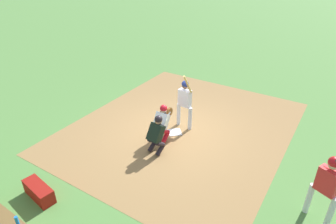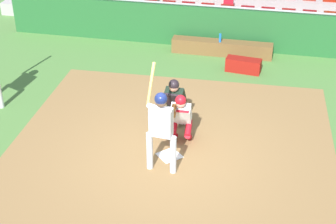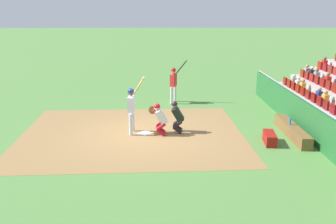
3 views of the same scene
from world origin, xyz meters
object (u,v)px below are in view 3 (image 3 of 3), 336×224
at_px(home_plate_marker, 145,133).
at_px(on_deck_batter, 174,81).
at_px(batter_at_plate, 132,105).
at_px(dugout_bench, 292,131).
at_px(home_plate_umpire, 177,115).
at_px(equipment_duffel_bag, 270,138).
at_px(catcher_crouching, 159,117).
at_px(water_bottle_on_bench, 290,121).

distance_m(home_plate_marker, on_deck_batter, 5.06).
height_order(home_plate_marker, batter_at_plate, batter_at_plate).
bearing_deg(on_deck_batter, dugout_bench, -140.62).
xyz_separation_m(batter_at_plate, on_deck_batter, (4.70, -1.77, 0.01)).
distance_m(home_plate_umpire, equipment_duffel_bag, 3.55).
bearing_deg(home_plate_marker, catcher_crouching, -102.64).
distance_m(catcher_crouching, home_plate_umpire, 0.72).
bearing_deg(home_plate_marker, on_deck_batter, -14.94).
bearing_deg(water_bottle_on_bench, home_plate_umpire, 83.11).
xyz_separation_m(batter_at_plate, home_plate_umpire, (0.07, -1.73, -0.42)).
bearing_deg(batter_at_plate, catcher_crouching, -100.41).
distance_m(water_bottle_on_bench, on_deck_batter, 6.66).
relative_size(home_plate_umpire, dugout_bench, 0.42).
bearing_deg(on_deck_batter, catcher_crouching, 171.67).
bearing_deg(home_plate_marker, home_plate_umpire, -83.70).
bearing_deg(equipment_duffel_bag, dugout_bench, -47.99).
xyz_separation_m(home_plate_marker, on_deck_batter, (4.77, -1.27, 1.11)).
height_order(home_plate_umpire, water_bottle_on_bench, home_plate_umpire).
bearing_deg(on_deck_batter, batter_at_plate, 159.34).
relative_size(batter_at_plate, dugout_bench, 0.72).
xyz_separation_m(water_bottle_on_bench, equipment_duffel_bag, (-0.80, 0.98, -0.37)).
xyz_separation_m(catcher_crouching, dugout_bench, (-0.31, -4.99, -0.48)).
bearing_deg(on_deck_batter, equipment_duffel_bag, -151.62).
distance_m(equipment_duffel_bag, on_deck_batter, 6.83).
bearing_deg(home_plate_umpire, dugout_bench, -97.49).
height_order(catcher_crouching, equipment_duffel_bag, catcher_crouching).
xyz_separation_m(dugout_bench, equipment_duffel_bag, (-0.74, 1.06, -0.02)).
xyz_separation_m(catcher_crouching, on_deck_batter, (4.90, -0.72, 0.42)).
relative_size(dugout_bench, water_bottle_on_bench, 11.56).
bearing_deg(catcher_crouching, dugout_bench, -93.52).
height_order(dugout_bench, on_deck_batter, on_deck_batter).
bearing_deg(equipment_duffel_bag, on_deck_batter, 35.27).
relative_size(batter_at_plate, home_plate_umpire, 1.73).
bearing_deg(batter_at_plate, home_plate_marker, -97.90).
xyz_separation_m(home_plate_marker, equipment_duffel_bag, (-1.18, -4.49, 0.18)).
relative_size(catcher_crouching, equipment_duffel_bag, 1.28).
height_order(home_plate_umpire, equipment_duffel_bag, home_plate_umpire).
distance_m(dugout_bench, equipment_duffel_bag, 1.29).
xyz_separation_m(dugout_bench, on_deck_batter, (5.21, 4.27, 0.90)).
distance_m(home_plate_marker, home_plate_umpire, 1.41).
height_order(home_plate_umpire, dugout_bench, home_plate_umpire).
relative_size(home_plate_marker, batter_at_plate, 0.20).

